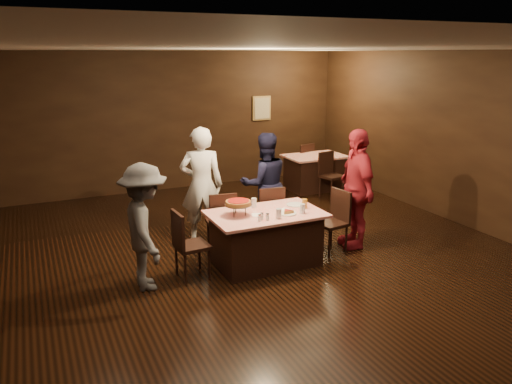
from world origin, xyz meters
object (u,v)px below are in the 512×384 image
Objects in this scene: main_table at (266,238)px; chair_end_right at (331,222)px; diner_white_jacket at (202,185)px; diner_grey_knit at (145,227)px; diner_red_shirt at (356,189)px; glass_amber at (305,204)px; chair_far_right at (268,214)px; chair_end_left at (192,244)px; plate_empty at (295,205)px; glass_front_left at (279,214)px; pizza_stand at (238,203)px; chair_far_left at (221,221)px; diner_navy_hoodie at (265,184)px; glass_front_right at (302,209)px; glass_back at (254,203)px; back_table at (314,172)px; chair_back_far at (301,163)px; chair_back_near at (332,175)px.

main_table is 1.68× the size of chair_end_right.
diner_white_jacket reaches higher than diner_grey_knit.
diner_red_shirt is 13.30× the size of glass_amber.
main_table is 1.68× the size of chair_far_right.
diner_red_shirt reaches higher than chair_end_left.
plate_empty is 0.68m from glass_front_left.
pizza_stand is (-0.40, 0.05, 0.57)m from main_table.
diner_navy_hoodie reaches higher than chair_far_left.
diner_grey_knit is 11.75× the size of glass_front_right.
pizza_stand is at bearing -173.99° from plate_empty.
chair_end_left is at bearing 83.94° from diner_white_jacket.
diner_grey_knit reaches higher than plate_empty.
diner_white_jacket reaches higher than chair_far_right.
main_table is 0.94× the size of diner_navy_hoodie.
glass_front_left is (0.05, -0.30, 0.46)m from main_table.
diner_grey_knit is 2.28m from plate_empty.
diner_white_jacket is 13.31× the size of glass_amber.
glass_front_right is at bearing 93.15° from diner_navy_hoodie.
diner_white_jacket is 1.65m from glass_front_left.
diner_red_shirt is 4.90× the size of pizza_stand.
chair_end_left is at bearing -175.91° from pizza_stand.
chair_far_right reaches higher than glass_back.
chair_far_right is 6.79× the size of glass_back.
main_table is at bearing 72.09° from diner_navy_hoodie.
glass_back is (0.35, -0.45, 0.37)m from chair_far_left.
chair_back_far reaches higher than back_table.
glass_front_right is at bearing 138.86° from chair_far_left.
back_table is 4.03m from chair_far_left.
chair_back_far reaches higher than glass_front_left.
pizza_stand is 2.71× the size of glass_front_left.
diner_white_jacket is 13.31× the size of glass_back.
chair_far_left is at bearing -46.92° from chair_end_left.
chair_end_right is 6.79× the size of glass_back.
glass_front_left is at bearing -82.80° from chair_end_right.
diner_white_jacket reaches higher than glass_front_right.
glass_back is (-2.82, -2.23, 0.37)m from chair_back_near.
glass_front_right is (-0.65, -0.25, 0.37)m from chair_end_right.
chair_back_far is 4.31m from plate_empty.
chair_end_right and chair_back_far have the same top height.
chair_end_right is 1.35m from diner_navy_hoodie.
chair_end_left is 1.15m from glass_back.
chair_back_far is 6.79× the size of glass_back.
diner_red_shirt is 13.30× the size of glass_front_right.
chair_end_left is 0.56× the size of diner_navy_hoodie.
chair_far_left is 0.51× the size of diner_red_shirt.
diner_grey_knit reaches higher than chair_back_far.
chair_far_right is 1.16m from pizza_stand.
glass_back is (1.05, 0.30, 0.37)m from chair_end_left.
back_table is 3.96m from glass_amber.
chair_end_left and chair_end_right have the same top height.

